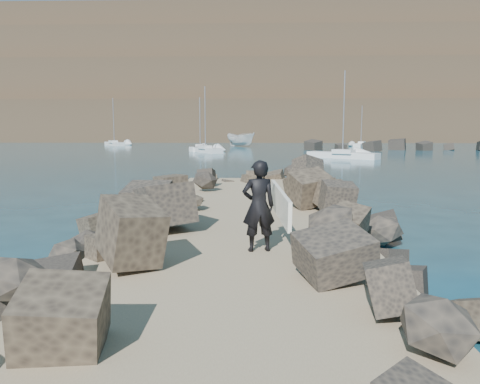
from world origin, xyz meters
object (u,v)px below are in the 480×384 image
(sailboat_c, at_px, (343,155))
(surfer_with_board, at_px, (262,206))
(surfboard_resting, at_px, (142,199))
(boat_imported, at_px, (241,139))

(sailboat_c, bearing_deg, surfer_with_board, -102.71)
(surfboard_resting, relative_size, surfer_with_board, 0.97)
(boat_imported, bearing_deg, surfboard_resting, -137.15)
(surfboard_resting, bearing_deg, sailboat_c, 56.65)
(boat_imported, bearing_deg, surfer_with_board, -134.30)
(surfboard_resting, bearing_deg, boat_imported, 75.30)
(boat_imported, distance_m, surfer_with_board, 73.35)
(surfboard_resting, height_order, sailboat_c, sailboat_c)
(surfer_with_board, distance_m, sailboat_c, 41.53)
(boat_imported, height_order, surfer_with_board, surfer_with_board)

